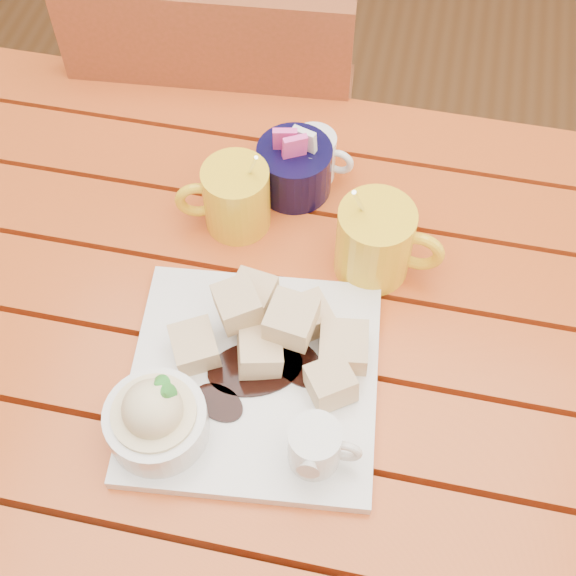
% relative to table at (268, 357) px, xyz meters
% --- Properties ---
extents(ground, '(5.00, 5.00, 0.00)m').
position_rel_table_xyz_m(ground, '(0.00, -0.00, -0.64)').
color(ground, brown).
rests_on(ground, ground).
extents(table, '(1.20, 0.79, 0.75)m').
position_rel_table_xyz_m(table, '(0.00, 0.00, 0.00)').
color(table, '#AF4116').
rests_on(table, ground).
extents(dessert_plate, '(0.31, 0.31, 0.11)m').
position_rel_table_xyz_m(dessert_plate, '(-0.01, -0.11, 0.14)').
color(dessert_plate, white).
rests_on(dessert_plate, table).
extents(coffee_mug_left, '(0.12, 0.09, 0.14)m').
position_rel_table_xyz_m(coffee_mug_left, '(-0.07, 0.14, 0.16)').
color(coffee_mug_left, yellow).
rests_on(coffee_mug_left, table).
extents(coffee_mug_right, '(0.14, 0.09, 0.16)m').
position_rel_table_xyz_m(coffee_mug_right, '(0.12, 0.10, 0.16)').
color(coffee_mug_right, yellow).
rests_on(coffee_mug_right, table).
extents(cream_pitcher, '(0.09, 0.07, 0.07)m').
position_rel_table_xyz_m(cream_pitcher, '(0.01, 0.24, 0.15)').
color(cream_pitcher, white).
rests_on(cream_pitcher, table).
extents(sugar_caddy, '(0.10, 0.10, 0.11)m').
position_rel_table_xyz_m(sugar_caddy, '(-0.01, 0.21, 0.15)').
color(sugar_caddy, black).
rests_on(sugar_caddy, table).
extents(chair_far, '(0.46, 0.46, 0.90)m').
position_rel_table_xyz_m(chair_far, '(-0.19, 0.49, -0.14)').
color(chair_far, brown).
rests_on(chair_far, ground).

